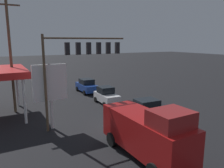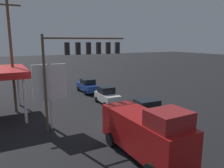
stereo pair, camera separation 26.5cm
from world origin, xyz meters
The scene contains 8 objects.
ground_plane centered at (0.00, 0.00, 0.00)m, with size 200.00×200.00×0.00m, color black.
traffic_signal_assembly centered at (2.87, -1.99, 5.97)m, with size 7.13×0.43×7.67m.
utility_pole centered at (7.77, -8.49, 5.84)m, with size 2.40×0.26×11.10m.
price_sign centered at (5.48, -2.33, 3.72)m, with size 2.68×0.27×5.35m.
hatchback_crossing centered at (-1.83, -6.72, 0.95)m, with size 2.03×3.84×1.97m.
sedan_waiting centered at (-2.66, -0.25, 0.95)m, with size 4.49×2.24×1.93m.
sedan_far centered at (-1.95, -13.11, 0.95)m, with size 2.06×4.40×1.93m.
delivery_truck centered at (1.42, 5.11, 1.69)m, with size 2.68×6.85×3.58m.
Camera 1 is at (9.28, 15.10, 7.14)m, focal length 35.00 mm.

